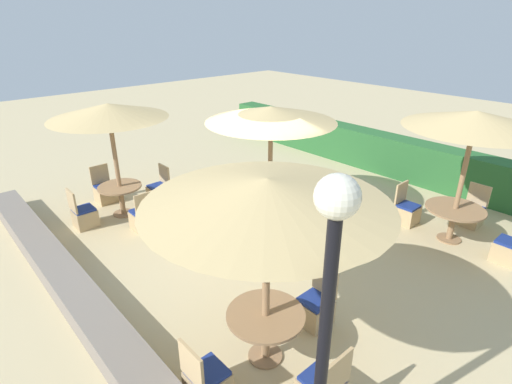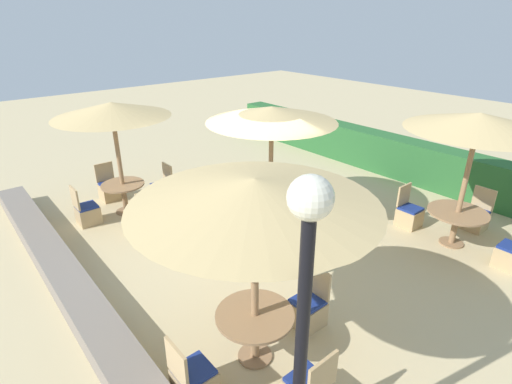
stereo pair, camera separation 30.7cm
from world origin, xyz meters
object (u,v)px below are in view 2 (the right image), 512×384
Objects in this scene: round_table_front_right at (255,323)px; patio_chair_back_right_west at (409,215)px; parasol_center at (272,115)px; parasol_back_right at (479,122)px; patio_chair_front_left_west at (110,190)px; patio_chair_front_right_south at (193,381)px; round_table_center at (270,198)px; patio_chair_back_right_east at (511,255)px; patio_chair_front_left_east at (144,216)px; lamp_post at (305,285)px; parasol_front_right at (255,193)px; patio_chair_front_right_north at (308,310)px; round_table_back_right at (457,218)px; round_table_front_left at (124,190)px; patio_chair_center_west at (245,197)px; patio_chair_back_right_north at (476,218)px; patio_chair_front_left_south at (87,213)px; patio_chair_front_left_north at (162,190)px; patio_chair_center_south at (236,224)px; parasol_front_left at (112,110)px.

round_table_front_right is 5.16m from patio_chair_back_right_west.
parasol_center is at bearing -43.25° from patio_chair_back_right_west.
patio_chair_front_left_west is at bearing -145.39° from parasol_back_right.
round_table_center is at bearing 127.03° from patio_chair_front_right_south.
round_table_center is (-0.00, 0.00, -1.90)m from parasol_center.
patio_chair_front_left_east is at bearing 128.05° from patio_chair_back_right_east.
parasol_back_right is at bearing 101.16° from lamp_post.
patio_chair_back_right_east is 5.31m from parasol_center.
patio_chair_front_right_north is at bearing 89.66° from parasol_front_right.
parasol_front_right reaches higher than round_table_back_right.
patio_chair_front_right_north is 4.05m from parasol_center.
lamp_post is at bearing -78.84° from parasol_back_right.
patio_chair_front_left_west reaches higher than round_table_back_right.
round_table_front_left is at bearing -45.62° from patio_chair_back_right_west.
patio_chair_front_right_north and patio_chair_back_right_west have the same top height.
patio_chair_front_right_south and patio_chair_front_right_north have the same top height.
round_table_front_right is 4.79m from patio_chair_center_west.
patio_chair_back_right_west is at bearing 43.98° from patio_chair_back_right_north.
patio_chair_back_right_north and patio_chair_front_left_south have the same top height.
parasol_back_right reaches higher than patio_chair_front_left_north.
patio_chair_front_left_west is 1.95m from patio_chair_front_left_east.
patio_chair_front_right_south is 0.79× the size of round_table_back_right.
patio_chair_back_right_east is 1.00× the size of patio_chair_front_left_east.
round_table_front_right reaches higher than round_table_back_right.
patio_chair_back_right_east is at bearing 90.24° from lamp_post.
patio_chair_center_west reaches higher than round_table_front_left.
patio_chair_front_left_north is at bearing 91.62° from patio_chair_front_left_south.
patio_chair_center_west is at bearing -140.41° from patio_chair_front_left_north.
round_table_center is 1.12× the size of patio_chair_front_left_north.
round_table_front_right is (-0.00, 0.00, -1.92)m from parasol_front_right.
parasol_back_right is 5.23m from patio_chair_center_west.
patio_chair_front_right_south is 1.00× the size of patio_chair_center_west.
lamp_post reaches higher than patio_chair_center_south.
round_table_front_right is at bearing 89.66° from patio_chair_front_right_north.
lamp_post is 7.18m from patio_chair_front_left_south.
lamp_post is 6.97m from parasol_front_left.
patio_chair_center_south and patio_chair_front_left_west have the same top height.
patio_chair_back_right_east is at bearing 137.20° from patio_chair_back_right_north.
lamp_post is at bearing 99.44° from patio_chair_back_right_north.
patio_chair_back_right_west is (-0.73, 5.10, -2.25)m from parasol_front_right.
patio_chair_back_right_east is 1.00× the size of patio_chair_front_left_north.
parasol_back_right is 2.96× the size of patio_chair_front_left_west.
patio_chair_front_left_east is at bearing 136.38° from patio_chair_front_left_north.
patio_chair_front_left_north is at bearing 117.59° from patio_chair_back_right_east.
patio_chair_back_right_north is at bearing 87.19° from round_table_front_right.
patio_chair_back_right_east is at bearing 74.64° from round_table_front_right.
parasol_center reaches higher than round_table_back_right.
round_table_back_right is at bearing -45.98° from patio_chair_front_left_east.
patio_chair_back_right_west is at bearing 46.75° from parasol_center.
round_table_back_right is at bearing 38.77° from round_table_front_left.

